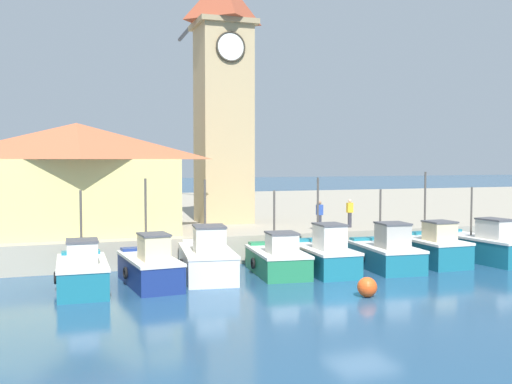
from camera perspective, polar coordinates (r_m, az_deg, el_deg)
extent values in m
plane|color=navy|center=(23.12, 10.06, -10.07)|extent=(300.00, 300.00, 0.00)
cube|color=#A89E89|center=(49.98, -6.32, -2.15)|extent=(120.00, 40.00, 1.40)
cube|color=#196B7F|center=(25.13, -16.23, -7.81)|extent=(2.00, 4.43, 1.09)
cube|color=#196B7F|center=(26.92, -16.34, -5.65)|extent=(1.61, 0.64, 0.24)
cube|color=silver|center=(25.02, -16.25, -6.47)|extent=(2.06, 4.49, 0.12)
cube|color=silver|center=(24.19, -16.22, -5.60)|extent=(1.16, 1.34, 0.88)
cube|color=#4C4C51|center=(24.12, -16.24, -4.47)|extent=(1.24, 1.43, 0.08)
cylinder|color=#4C4742|center=(25.37, -16.32, -3.00)|extent=(0.10, 0.10, 2.81)
torus|color=black|center=(25.34, -18.56, -7.76)|extent=(0.13, 0.52, 0.52)
cube|color=navy|center=(25.64, -10.11, -7.53)|extent=(2.15, 4.67, 1.08)
cube|color=navy|center=(27.46, -11.15, -5.44)|extent=(1.55, 0.73, 0.24)
cube|color=silver|center=(25.53, -10.12, -6.23)|extent=(2.21, 4.74, 0.12)
cube|color=beige|center=(24.69, -9.69, -5.24)|extent=(1.17, 1.45, 0.99)
cube|color=#4C4C51|center=(24.62, -9.70, -4.00)|extent=(1.26, 1.53, 0.08)
cylinder|color=#4C4742|center=(25.86, -10.46, -2.34)|extent=(0.10, 0.10, 3.26)
torus|color=black|center=(25.64, -12.34, -7.55)|extent=(0.16, 0.53, 0.52)
cube|color=silver|center=(26.91, -4.70, -6.90)|extent=(2.69, 5.06, 1.17)
cube|color=silver|center=(28.93, -5.24, -4.79)|extent=(1.84, 0.82, 0.24)
cube|color=silver|center=(26.81, -4.70, -5.56)|extent=(2.76, 5.13, 0.12)
cube|color=silver|center=(25.89, -4.47, -4.54)|extent=(1.43, 1.60, 1.07)
cube|color=#4C4C51|center=(25.82, -4.48, -3.28)|extent=(1.52, 1.69, 0.08)
cylinder|color=#4C4742|center=(27.21, -4.87, -2.05)|extent=(0.10, 0.10, 3.07)
torus|color=black|center=(27.03, -7.15, -6.86)|extent=(0.19, 0.53, 0.52)
cube|color=#237A4C|center=(27.70, 2.04, -6.79)|extent=(2.45, 4.49, 0.99)
cube|color=#237A4C|center=(29.43, 1.03, -5.00)|extent=(1.79, 0.77, 0.24)
cube|color=silver|center=(27.62, 2.04, -5.68)|extent=(2.52, 4.56, 0.12)
cube|color=silver|center=(26.83, 2.48, -4.90)|extent=(1.35, 1.41, 0.84)
cube|color=#4C4C51|center=(26.77, 2.48, -3.93)|extent=(1.43, 1.49, 0.08)
cylinder|color=#4C4742|center=(27.95, 1.75, -2.64)|extent=(0.10, 0.10, 2.72)
torus|color=black|center=(27.64, -0.30, -6.81)|extent=(0.17, 0.53, 0.52)
cube|color=#196B7F|center=(28.30, 6.34, -6.51)|extent=(2.02, 4.64, 1.07)
cube|color=#196B7F|center=(30.06, 4.78, -4.67)|extent=(1.61, 0.65, 0.24)
cube|color=silver|center=(28.21, 6.35, -5.34)|extent=(2.08, 4.70, 0.12)
cube|color=silver|center=(27.40, 7.03, -4.31)|extent=(1.17, 1.41, 1.10)
cube|color=#4C4C51|center=(27.33, 7.04, -3.08)|extent=(1.25, 1.49, 0.08)
cylinder|color=#4C4742|center=(28.54, 5.91, -1.85)|extent=(0.10, 0.10, 3.23)
torus|color=black|center=(28.12, 4.24, -6.56)|extent=(0.14, 0.52, 0.52)
cube|color=#196B7F|center=(29.68, 12.18, -6.16)|extent=(2.49, 4.61, 1.02)
cube|color=#196B7F|center=(31.35, 10.60, -4.49)|extent=(1.83, 0.76, 0.24)
cube|color=silver|center=(29.59, 12.19, -5.09)|extent=(2.55, 4.68, 0.12)
cube|color=#B2ADA3|center=(28.82, 12.89, -4.10)|extent=(1.37, 1.44, 1.10)
cube|color=#4C4C51|center=(28.76, 12.90, -2.93)|extent=(1.46, 1.53, 0.08)
cylinder|color=#4C4742|center=(29.93, 11.75, -2.30)|extent=(0.10, 0.10, 2.67)
torus|color=black|center=(29.40, 10.00, -6.23)|extent=(0.17, 0.53, 0.52)
cube|color=#196B7F|center=(31.44, 16.27, -5.56)|extent=(2.04, 4.12, 1.17)
cube|color=#196B7F|center=(32.82, 14.47, -3.92)|extent=(1.73, 0.60, 0.24)
cube|color=silver|center=(31.35, 16.29, -4.40)|extent=(2.10, 4.18, 0.12)
cube|color=beige|center=(30.71, 17.08, -3.62)|extent=(1.22, 1.24, 0.89)
cube|color=#4C4C51|center=(30.66, 17.10, -2.72)|extent=(1.30, 1.32, 0.08)
cylinder|color=#4C4742|center=(31.59, 15.80, -1.17)|extent=(0.10, 0.10, 3.35)
torus|color=black|center=(30.99, 14.39, -5.65)|extent=(0.12, 0.52, 0.52)
cube|color=#196B7F|center=(33.17, 20.56, -5.18)|extent=(2.40, 5.25, 1.17)
cube|color=#196B7F|center=(34.66, 17.82, -3.60)|extent=(1.57, 0.79, 0.24)
cube|color=silver|center=(33.09, 20.58, -4.09)|extent=(2.47, 5.32, 0.12)
cube|color=beige|center=(32.44, 21.75, -3.32)|extent=(1.25, 1.64, 0.93)
cube|color=#4C4C51|center=(32.39, 21.77, -2.43)|extent=(1.34, 1.73, 0.08)
cylinder|color=#4C4742|center=(33.39, 19.83, -1.72)|extent=(0.10, 0.10, 2.53)
torus|color=black|center=(32.66, 19.08, -5.28)|extent=(0.19, 0.53, 0.52)
cube|color=tan|center=(36.91, -3.13, 6.33)|extent=(3.04, 3.04, 11.87)
cube|color=#9C865F|center=(37.74, -3.16, 15.59)|extent=(3.54, 3.54, 0.30)
cylinder|color=white|center=(35.94, -2.44, 13.65)|extent=(1.67, 0.12, 1.67)
torus|color=#332D23|center=(35.90, -2.42, 13.66)|extent=(1.79, 0.12, 1.79)
cube|color=#E5D17A|center=(32.19, -16.64, -0.44)|extent=(9.86, 5.10, 3.88)
pyramid|color=#C1603D|center=(32.15, -16.72, 4.67)|extent=(10.26, 5.50, 1.85)
cube|color=#353539|center=(50.07, -3.39, -0.63)|extent=(2.00, 2.00, 1.20)
cylinder|color=#4C4C51|center=(50.28, -3.42, 9.48)|extent=(0.56, 0.56, 16.50)
cylinder|color=#4C4C51|center=(55.33, -5.52, 16.17)|extent=(1.97, 8.70, 2.67)
cube|color=#4C4C4C|center=(50.05, -2.73, 16.11)|extent=(1.00, 1.00, 1.00)
sphere|color=#E54C19|center=(23.53, 10.54, -8.89)|extent=(0.76, 0.76, 0.76)
cylinder|color=#33333D|center=(32.70, 6.07, -2.93)|extent=(0.22, 0.22, 0.85)
cube|color=#2D4CA5|center=(32.64, 6.08, -1.70)|extent=(0.34, 0.22, 0.56)
sphere|color=#9E7051|center=(32.61, 6.08, -1.02)|extent=(0.20, 0.20, 0.20)
cylinder|color=#33333D|center=(34.45, 8.91, -2.65)|extent=(0.22, 0.22, 0.85)
cube|color=gold|center=(34.38, 8.92, -1.48)|extent=(0.34, 0.22, 0.56)
sphere|color=beige|center=(34.35, 8.93, -0.83)|extent=(0.20, 0.20, 0.20)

